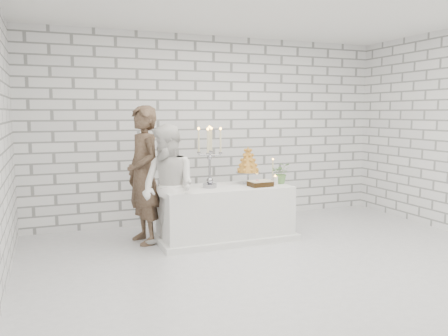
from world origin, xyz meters
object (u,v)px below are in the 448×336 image
candelabra (210,157)px  croquembouche (248,165)px  groom (144,175)px  bride (168,188)px  cake_table (225,213)px

candelabra → croquembouche: (0.63, 0.12, -0.15)m
groom → croquembouche: bearing=73.1°
bride → candelabra: size_ratio=1.92×
bride → candelabra: bearing=78.9°
candelabra → croquembouche: 0.66m
cake_table → groom: bearing=167.3°
groom → bride: 0.53m
cake_table → groom: 1.25m
cake_table → candelabra: 0.83m
groom → candelabra: (0.86, -0.25, 0.24)m
candelabra → croquembouche: candelabra is taller
candelabra → croquembouche: size_ratio=1.56×
groom → croquembouche: (1.49, -0.13, 0.09)m
cake_table → croquembouche: size_ratio=3.32×
groom → croquembouche: groom is taller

